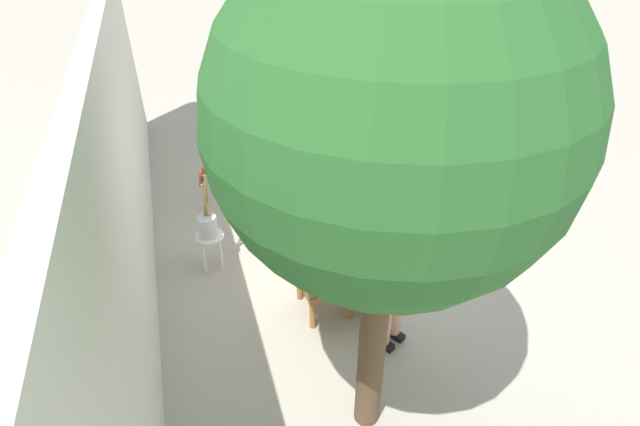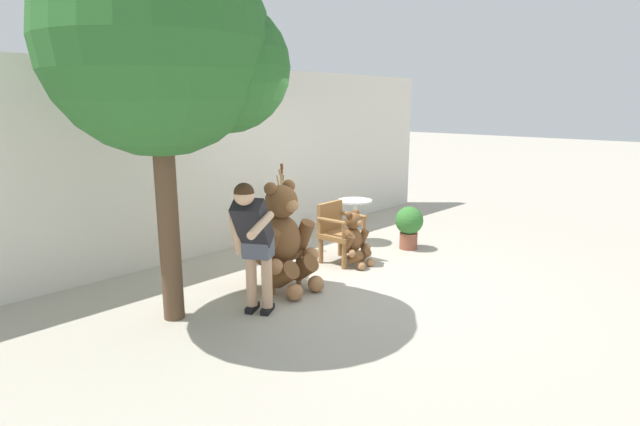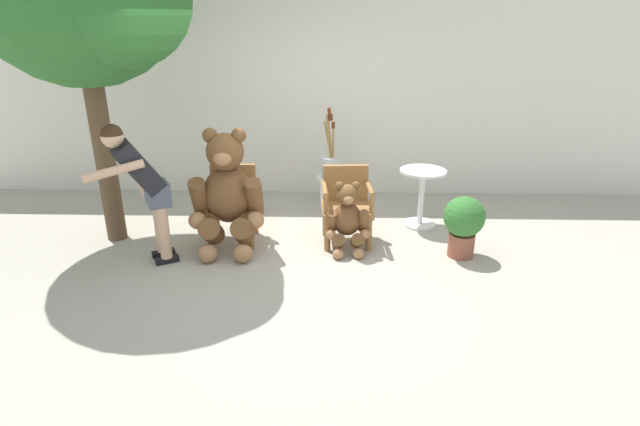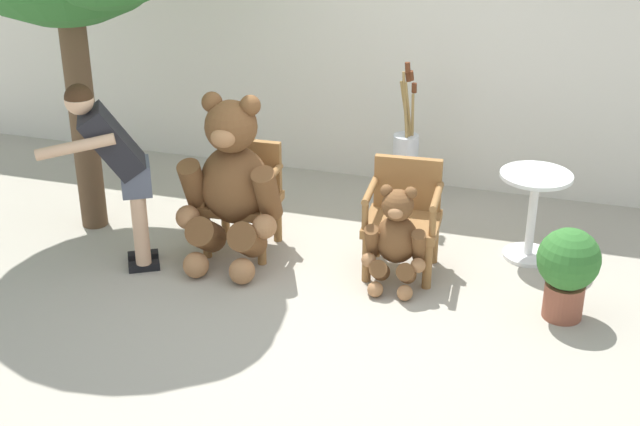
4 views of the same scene
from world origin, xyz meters
The scene contains 12 objects.
ground_plane centered at (0.00, 0.00, 0.00)m, with size 60.00×60.00×0.00m, color #A8A091.
back_wall centered at (0.00, 2.40, 1.40)m, with size 10.00×0.16×2.80m, color silver.
wooden_chair_left centered at (-0.66, 0.61, 0.46)m, with size 0.58×0.54×0.86m.
wooden_chair_right centered at (0.65, 0.61, 0.46)m, with size 0.59×0.56×0.86m.
teddy_bear_large centered at (-0.65, 0.36, 0.66)m, with size 0.81×0.78×1.36m.
teddy_bear_small centered at (0.66, 0.33, 0.39)m, with size 0.48×0.46×0.80m.
person_visitor centered at (-1.42, -0.01, 0.90)m, with size 0.69×0.72×1.50m.
white_stool centered at (0.44, 1.63, 0.36)m, with size 0.34×0.34×0.46m.
brush_bucket centered at (0.44, 1.63, 0.65)m, with size 0.22×0.22×0.91m.
round_side_table centered at (1.58, 1.09, 0.45)m, with size 0.56×0.56×0.72m.
patio_tree centered at (-1.95, 0.54, 2.78)m, with size 2.31×2.20×3.93m.
potted_plant centered at (1.90, 0.23, 0.40)m, with size 0.44×0.44×0.68m.
Camera 1 is at (-4.46, 1.78, 4.00)m, focal length 28.00 mm.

